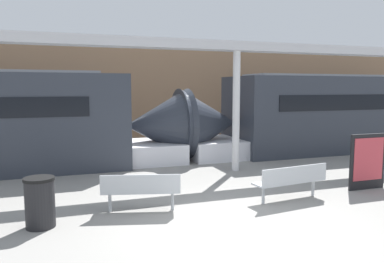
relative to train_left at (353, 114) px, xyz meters
The scene contains 9 objects.
ground_plane 11.44m from the train_left, 142.85° to the right, with size 60.00×60.00×0.00m, color gray.
station_wall 10.28m from the train_left, 152.01° to the left, with size 56.00×0.20×5.00m, color #937051.
train_left is the anchor object (origin of this frame).
bench_near 9.20m from the train_left, 140.27° to the right, with size 1.92×0.66×0.84m.
bench_far 11.95m from the train_left, 152.45° to the right, with size 1.74×0.86×0.84m.
trash_bin 13.83m from the train_left, 155.42° to the right, with size 0.57×0.57×0.97m.
poster_board 7.31m from the train_left, 129.16° to the right, with size 1.11×0.07×1.47m.
support_column_near 7.29m from the train_left, 160.37° to the right, with size 0.23×0.23×3.80m, color silver.
canopy_beam 7.67m from the train_left, 160.37° to the right, with size 28.00×0.60×0.28m, color #B7B7BC.
Camera 1 is at (-3.03, -6.36, 2.65)m, focal length 35.00 mm.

